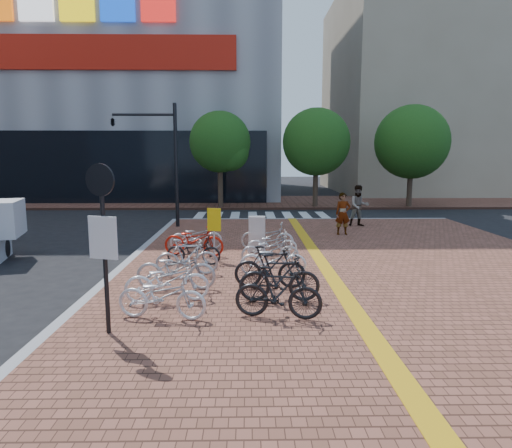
{
  "coord_description": "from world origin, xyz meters",
  "views": [
    {
      "loc": [
        -0.25,
        -11.26,
        3.43
      ],
      "look_at": [
        -0.01,
        2.66,
        1.3
      ],
      "focal_mm": 32.0,
      "sensor_mm": 36.0,
      "label": 1
    }
  ],
  "objects_px": {
    "bike_0": "(162,296)",
    "bike_7": "(278,292)",
    "bike_3": "(187,257)",
    "bike_12": "(272,244)",
    "bike_8": "(279,278)",
    "utility_box": "(257,234)",
    "notice_sign": "(103,228)",
    "bike_9": "(270,267)",
    "bike_6": "(196,236)",
    "bike_4": "(194,250)",
    "pedestrian_a": "(343,214)",
    "bike_10": "(273,259)",
    "bike_11": "(270,250)",
    "bike_2": "(176,269)",
    "pedestrian_b": "(359,206)",
    "bike_5": "(194,240)",
    "bike_1": "(167,281)",
    "bike_13": "(267,236)",
    "yellow_sign": "(214,224)",
    "traffic_light_pole": "(147,142)"
  },
  "relations": [
    {
      "from": "bike_0",
      "to": "bike_7",
      "type": "distance_m",
      "value": 2.33
    },
    {
      "from": "bike_3",
      "to": "bike_12",
      "type": "distance_m",
      "value": 3.34
    },
    {
      "from": "bike_8",
      "to": "utility_box",
      "type": "height_order",
      "value": "utility_box"
    },
    {
      "from": "bike_8",
      "to": "notice_sign",
      "type": "xyz_separation_m",
      "value": [
        -3.29,
        -1.8,
        1.42
      ]
    },
    {
      "from": "bike_9",
      "to": "bike_8",
      "type": "bearing_deg",
      "value": -165.83
    },
    {
      "from": "bike_6",
      "to": "bike_3",
      "type": "bearing_deg",
      "value": 173.12
    },
    {
      "from": "bike_0",
      "to": "bike_4",
      "type": "bearing_deg",
      "value": 7.11
    },
    {
      "from": "bike_4",
      "to": "pedestrian_a",
      "type": "bearing_deg",
      "value": -40.83
    },
    {
      "from": "bike_3",
      "to": "bike_7",
      "type": "height_order",
      "value": "bike_7"
    },
    {
      "from": "bike_10",
      "to": "bike_11",
      "type": "relative_size",
      "value": 1.04
    },
    {
      "from": "bike_0",
      "to": "notice_sign",
      "type": "height_order",
      "value": "notice_sign"
    },
    {
      "from": "bike_2",
      "to": "bike_9",
      "type": "relative_size",
      "value": 1.1
    },
    {
      "from": "bike_7",
      "to": "bike_9",
      "type": "bearing_deg",
      "value": 13.26
    },
    {
      "from": "bike_10",
      "to": "bike_9",
      "type": "bearing_deg",
      "value": 174.73
    },
    {
      "from": "bike_10",
      "to": "pedestrian_b",
      "type": "height_order",
      "value": "pedestrian_b"
    },
    {
      "from": "bike_6",
      "to": "bike_10",
      "type": "distance_m",
      "value": 4.27
    },
    {
      "from": "pedestrian_a",
      "to": "utility_box",
      "type": "height_order",
      "value": "pedestrian_a"
    },
    {
      "from": "bike_12",
      "to": "bike_0",
      "type": "bearing_deg",
      "value": 153.31
    },
    {
      "from": "bike_3",
      "to": "utility_box",
      "type": "distance_m",
      "value": 3.72
    },
    {
      "from": "bike_5",
      "to": "bike_6",
      "type": "relative_size",
      "value": 1.1
    },
    {
      "from": "bike_1",
      "to": "bike_3",
      "type": "relative_size",
      "value": 1.1
    },
    {
      "from": "bike_4",
      "to": "bike_7",
      "type": "bearing_deg",
      "value": -147.4
    },
    {
      "from": "bike_7",
      "to": "pedestrian_a",
      "type": "distance_m",
      "value": 10.24
    },
    {
      "from": "bike_13",
      "to": "notice_sign",
      "type": "distance_m",
      "value": 8.22
    },
    {
      "from": "yellow_sign",
      "to": "bike_4",
      "type": "bearing_deg",
      "value": -137.0
    },
    {
      "from": "pedestrian_a",
      "to": "traffic_light_pole",
      "type": "height_order",
      "value": "traffic_light_pole"
    },
    {
      "from": "bike_0",
      "to": "bike_5",
      "type": "xyz_separation_m",
      "value": [
        -0.04,
        5.76,
        0.04
      ]
    },
    {
      "from": "bike_2",
      "to": "yellow_sign",
      "type": "bearing_deg",
      "value": -9.98
    },
    {
      "from": "bike_9",
      "to": "bike_13",
      "type": "relative_size",
      "value": 0.97
    },
    {
      "from": "bike_8",
      "to": "pedestrian_b",
      "type": "distance_m",
      "value": 11.71
    },
    {
      "from": "bike_5",
      "to": "bike_6",
      "type": "height_order",
      "value": "bike_5"
    },
    {
      "from": "bike_8",
      "to": "bike_11",
      "type": "xyz_separation_m",
      "value": [
        -0.05,
        3.43,
        -0.09
      ]
    },
    {
      "from": "bike_9",
      "to": "traffic_light_pole",
      "type": "height_order",
      "value": "traffic_light_pole"
    },
    {
      "from": "bike_5",
      "to": "bike_10",
      "type": "xyz_separation_m",
      "value": [
        2.44,
        -2.55,
        -0.04
      ]
    },
    {
      "from": "bike_10",
      "to": "pedestrian_a",
      "type": "xyz_separation_m",
      "value": [
        3.22,
        6.47,
        0.39
      ]
    },
    {
      "from": "pedestrian_b",
      "to": "bike_9",
      "type": "bearing_deg",
      "value": -117.86
    },
    {
      "from": "notice_sign",
      "to": "bike_3",
      "type": "bearing_deg",
      "value": 77.15
    },
    {
      "from": "bike_1",
      "to": "bike_7",
      "type": "height_order",
      "value": "bike_7"
    },
    {
      "from": "bike_3",
      "to": "notice_sign",
      "type": "distance_m",
      "value": 4.42
    },
    {
      "from": "bike_0",
      "to": "bike_6",
      "type": "height_order",
      "value": "bike_0"
    },
    {
      "from": "bike_10",
      "to": "bike_1",
      "type": "bearing_deg",
      "value": 132.76
    },
    {
      "from": "bike_2",
      "to": "pedestrian_a",
      "type": "height_order",
      "value": "pedestrian_a"
    },
    {
      "from": "bike_2",
      "to": "bike_10",
      "type": "height_order",
      "value": "bike_2"
    },
    {
      "from": "bike_6",
      "to": "yellow_sign",
      "type": "xyz_separation_m",
      "value": [
        0.73,
        -1.57,
        0.66
      ]
    },
    {
      "from": "bike_11",
      "to": "bike_13",
      "type": "bearing_deg",
      "value": -1.05
    },
    {
      "from": "traffic_light_pole",
      "to": "bike_3",
      "type": "bearing_deg",
      "value": -71.72
    },
    {
      "from": "pedestrian_b",
      "to": "utility_box",
      "type": "distance_m",
      "value": 7.25
    },
    {
      "from": "bike_7",
      "to": "notice_sign",
      "type": "distance_m",
      "value": 3.58
    },
    {
      "from": "bike_1",
      "to": "bike_9",
      "type": "xyz_separation_m",
      "value": [
        2.35,
        1.04,
        0.04
      ]
    },
    {
      "from": "bike_4",
      "to": "bike_11",
      "type": "relative_size",
      "value": 0.95
    }
  ]
}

